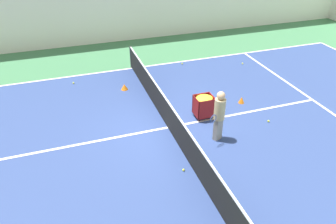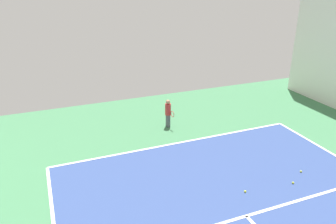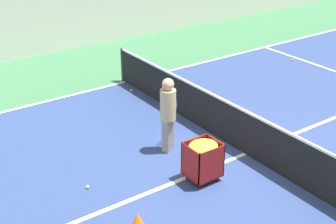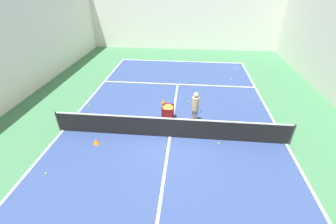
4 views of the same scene
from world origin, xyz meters
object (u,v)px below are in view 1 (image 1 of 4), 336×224
ball_cart (204,103)px  coach_at_net (219,113)px  tennis_net (168,114)px  training_cone_1 (124,87)px

ball_cart → coach_at_net: bearing=-4.9°
coach_at_net → tennis_net: bearing=-66.2°
ball_cart → training_cone_1: (-2.94, -2.16, -0.47)m
ball_cart → training_cone_1: bearing=-143.7°
tennis_net → ball_cart: (-0.22, 1.38, 0.06)m
tennis_net → coach_at_net: (1.10, 1.27, 0.44)m
ball_cart → training_cone_1: size_ratio=3.00×
coach_at_net → training_cone_1: 4.81m
tennis_net → coach_at_net: coach_at_net is taller
tennis_net → training_cone_1: (-3.17, -0.79, -0.41)m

